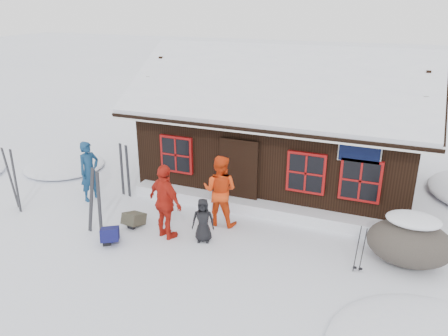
# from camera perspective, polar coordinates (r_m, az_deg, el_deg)

# --- Properties ---
(ground) EXTENTS (120.00, 120.00, 0.00)m
(ground) POSITION_cam_1_polar(r_m,az_deg,el_deg) (11.22, -6.89, -9.30)
(ground) COLOR white
(ground) RESTS_ON ground
(mountain_hut) EXTENTS (8.90, 6.09, 4.42)m
(mountain_hut) POSITION_cam_1_polar(r_m,az_deg,el_deg) (14.37, 7.84, 4.40)
(mountain_hut) COLOR black
(mountain_hut) RESTS_ON ground
(snow_drift) EXTENTS (7.60, 0.60, 0.35)m
(snow_drift) POSITION_cam_1_polar(r_m,az_deg,el_deg) (12.42, 4.24, -5.12)
(snow_drift) COLOR white
(snow_drift) RESTS_ON ground
(snow_mounds) EXTENTS (20.60, 13.20, 0.48)m
(snow_mounds) POSITION_cam_1_polar(r_m,az_deg,el_deg) (12.13, 4.33, -6.73)
(snow_mounds) COLOR white
(snow_mounds) RESTS_ON ground
(skier_teal) EXTENTS (0.59, 0.75, 1.82)m
(skier_teal) POSITION_cam_1_polar(r_m,az_deg,el_deg) (13.53, -17.17, -0.40)
(skier_teal) COLOR navy
(skier_teal) RESTS_ON ground
(skier_orange_left) EXTENTS (0.98, 0.78, 1.93)m
(skier_orange_left) POSITION_cam_1_polar(r_m,az_deg,el_deg) (11.49, -0.53, -2.95)
(skier_orange_left) COLOR #E73F10
(skier_orange_left) RESTS_ON ground
(skier_orange_right) EXTENTS (1.24, 0.87, 1.95)m
(skier_orange_right) POSITION_cam_1_polar(r_m,az_deg,el_deg) (10.92, -7.66, -4.44)
(skier_orange_right) COLOR red
(skier_orange_right) RESTS_ON ground
(skier_crouched) EXTENTS (0.64, 0.52, 1.14)m
(skier_crouched) POSITION_cam_1_polar(r_m,az_deg,el_deg) (10.85, -2.75, -6.84)
(skier_crouched) COLOR black
(skier_crouched) RESTS_ON ground
(boulder) EXTENTS (1.88, 1.41, 1.11)m
(boulder) POSITION_cam_1_polar(r_m,az_deg,el_deg) (10.82, 23.10, -8.83)
(boulder) COLOR #4B443C
(boulder) RESTS_ON ground
(ski_pair_left) EXTENTS (0.65, 0.23, 1.83)m
(ski_pair_left) POSITION_cam_1_polar(r_m,az_deg,el_deg) (11.52, -16.47, -4.34)
(ski_pair_left) COLOR black
(ski_pair_left) RESTS_ON ground
(ski_pair_mid) EXTENTS (0.58, 0.25, 1.87)m
(ski_pair_mid) POSITION_cam_1_polar(r_m,az_deg,el_deg) (13.73, -25.84, -1.45)
(ski_pair_mid) COLOR black
(ski_pair_mid) RESTS_ON ground
(ski_pair_right) EXTENTS (0.39, 0.14, 1.71)m
(ski_pair_right) POSITION_cam_1_polar(r_m,az_deg,el_deg) (13.57, -12.82, -0.40)
(ski_pair_right) COLOR black
(ski_pair_right) RESTS_ON ground
(ski_poles) EXTENTS (0.21, 0.10, 1.15)m
(ski_poles) POSITION_cam_1_polar(r_m,az_deg,el_deg) (10.14, 17.33, -10.23)
(ski_poles) COLOR black
(ski_poles) RESTS_ON ground
(backpack_blue) EXTENTS (0.67, 0.71, 0.31)m
(backpack_blue) POSITION_cam_1_polar(r_m,az_deg,el_deg) (11.31, -14.64, -8.71)
(backpack_blue) COLOR #111248
(backpack_blue) RESTS_ON ground
(backpack_olive) EXTENTS (0.47, 0.59, 0.30)m
(backpack_olive) POSITION_cam_1_polar(r_m,az_deg,el_deg) (11.94, -11.66, -6.81)
(backpack_olive) COLOR #3E3B2C
(backpack_olive) RESTS_ON ground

